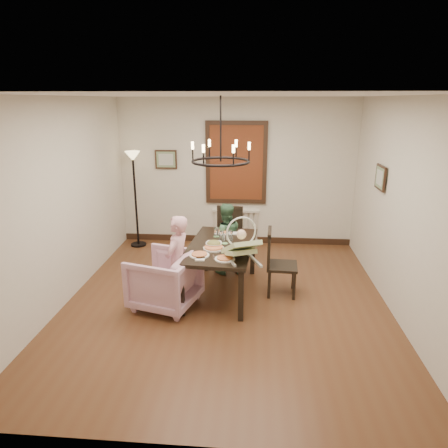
# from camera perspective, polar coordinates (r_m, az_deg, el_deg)

# --- Properties ---
(room_shell) EXTENTS (4.51, 5.00, 2.81)m
(room_shell) POSITION_cam_1_polar(r_m,az_deg,el_deg) (5.62, 0.64, 3.48)
(room_shell) COLOR brown
(room_shell) RESTS_ON ground
(dining_table) EXTENTS (1.04, 1.68, 0.75)m
(dining_table) POSITION_cam_1_polar(r_m,az_deg,el_deg) (5.78, -0.44, -3.76)
(dining_table) COLOR black
(dining_table) RESTS_ON room_shell
(chair_far) EXTENTS (0.49, 0.49, 1.02)m
(chair_far) POSITION_cam_1_polar(r_m,az_deg,el_deg) (6.79, 0.53, -1.92)
(chair_far) COLOR black
(chair_far) RESTS_ON room_shell
(chair_right) EXTENTS (0.46, 0.46, 0.99)m
(chair_right) POSITION_cam_1_polar(r_m,az_deg,el_deg) (5.87, 8.33, -5.44)
(chair_right) COLOR black
(chair_right) RESTS_ON room_shell
(armchair) EXTENTS (1.04, 1.02, 0.77)m
(armchair) POSITION_cam_1_polar(r_m,az_deg,el_deg) (5.58, -8.49, -7.92)
(armchair) COLOR #D6A3BB
(armchair) RESTS_ON room_shell
(elderly_woman) EXTENTS (0.36, 0.45, 1.08)m
(elderly_woman) POSITION_cam_1_polar(r_m,az_deg,el_deg) (5.50, -6.62, -6.48)
(elderly_woman) COLOR pink
(elderly_woman) RESTS_ON room_shell
(seated_man) EXTENTS (0.56, 0.49, 0.98)m
(seated_man) POSITION_cam_1_polar(r_m,az_deg,el_deg) (6.51, 0.16, -2.95)
(seated_man) COLOR #3E6948
(seated_man) RESTS_ON room_shell
(baby_bouncer) EXTENTS (0.63, 0.72, 0.39)m
(baby_bouncer) POSITION_cam_1_polar(r_m,az_deg,el_deg) (5.16, 2.43, -3.07)
(baby_bouncer) COLOR beige
(baby_bouncer) RESTS_ON dining_table
(salad_bowl) EXTENTS (0.28, 0.28, 0.07)m
(salad_bowl) POSITION_cam_1_polar(r_m,az_deg,el_deg) (5.67, -1.46, -2.89)
(salad_bowl) COLOR white
(salad_bowl) RESTS_ON dining_table
(pizza_platter) EXTENTS (0.29, 0.29, 0.04)m
(pizza_platter) POSITION_cam_1_polar(r_m,az_deg,el_deg) (5.58, -1.49, -3.40)
(pizza_platter) COLOR tan
(pizza_platter) RESTS_ON dining_table
(drinking_glass) EXTENTS (0.07, 0.07, 0.14)m
(drinking_glass) POSITION_cam_1_polar(r_m,az_deg,el_deg) (5.88, -0.36, -1.73)
(drinking_glass) COLOR silver
(drinking_glass) RESTS_ON dining_table
(window_blinds) EXTENTS (1.00, 0.03, 1.40)m
(window_blinds) POSITION_cam_1_polar(r_m,az_deg,el_deg) (7.64, 1.76, 8.71)
(window_blinds) COLOR maroon
(window_blinds) RESTS_ON room_shell
(radiator) EXTENTS (0.92, 0.12, 0.62)m
(radiator) POSITION_cam_1_polar(r_m,az_deg,el_deg) (7.94, 1.68, -0.22)
(radiator) COLOR silver
(radiator) RESTS_ON room_shell
(picture_back) EXTENTS (0.42, 0.03, 0.36)m
(picture_back) POSITION_cam_1_polar(r_m,az_deg,el_deg) (7.82, -8.29, 9.12)
(picture_back) COLOR black
(picture_back) RESTS_ON room_shell
(picture_right) EXTENTS (0.03, 0.42, 0.36)m
(picture_right) POSITION_cam_1_polar(r_m,az_deg,el_deg) (6.35, 21.45, 6.20)
(picture_right) COLOR black
(picture_right) RESTS_ON room_shell
(floor_lamp) EXTENTS (0.30, 0.30, 1.80)m
(floor_lamp) POSITION_cam_1_polar(r_m,az_deg,el_deg) (7.80, -12.51, 3.24)
(floor_lamp) COLOR black
(floor_lamp) RESTS_ON room_shell
(chandelier) EXTENTS (0.80, 0.80, 0.04)m
(chandelier) POSITION_cam_1_polar(r_m,az_deg,el_deg) (5.45, -0.47, 8.92)
(chandelier) COLOR black
(chandelier) RESTS_ON room_shell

